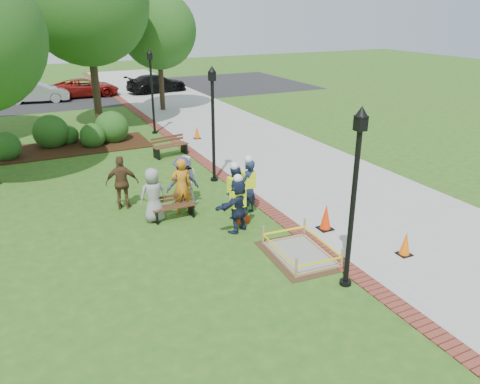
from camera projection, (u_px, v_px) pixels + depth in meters
name	position (u px, v px, depth m)	size (l,w,h in m)	color
ground	(243.00, 242.00, 13.13)	(100.00, 100.00, 0.00)	#285116
sidewalk	(244.00, 138.00, 23.52)	(6.00, 60.00, 0.02)	#9E9E99
brick_edging	(183.00, 146.00, 22.20)	(0.50, 60.00, 0.03)	maroon
mulch_bed	(73.00, 147.00, 21.95)	(7.00, 3.00, 0.05)	#381E0F
parking_lot	(87.00, 94.00, 35.73)	(36.00, 12.00, 0.01)	black
wet_concrete_pad	(301.00, 247.00, 12.34)	(1.84, 2.40, 0.55)	#47331E
bench_near	(173.00, 212.00, 14.51)	(1.35, 0.47, 0.73)	#56351D
bench_far	(170.00, 150.00, 20.66)	(1.66, 0.81, 0.86)	brown
cone_front	(405.00, 244.00, 12.31)	(0.35, 0.35, 0.69)	black
cone_back	(326.00, 218.00, 13.72)	(0.41, 0.41, 0.81)	black
cone_far	(197.00, 133.00, 23.35)	(0.34, 0.34, 0.66)	black
toolbox	(243.00, 220.00, 14.27)	(0.38, 0.21, 0.19)	#98260B
lamp_near	(355.00, 187.00, 10.21)	(0.28, 0.28, 4.26)	black
lamp_mid	(213.00, 116.00, 16.91)	(0.28, 0.28, 4.26)	black
lamp_far	(152.00, 85.00, 23.61)	(0.28, 0.28, 4.26)	black
tree_back	(86.00, 3.00, 23.17)	(6.18, 6.18, 9.47)	#3D2D1E
tree_right	(158.00, 31.00, 28.40)	(4.64, 4.64, 7.18)	#3D2D1E
shrub_a	(8.00, 159.00, 20.35)	(1.29, 1.29, 1.29)	#144917
shrub_b	(53.00, 146.00, 22.20)	(1.63, 1.63, 1.63)	#144917
shrub_c	(94.00, 146.00, 22.20)	(1.20, 1.20, 1.20)	#144917
shrub_d	(113.00, 141.00, 23.04)	(1.62, 1.62, 1.62)	#144917
shrub_e	(70.00, 143.00, 22.67)	(0.98, 0.98, 0.98)	#144917
casual_person_a	(153.00, 195.00, 14.14)	(0.56, 0.38, 1.69)	gray
casual_person_b	(181.00, 186.00, 14.70)	(0.62, 0.44, 1.80)	#C27116
casual_person_c	(186.00, 179.00, 15.47)	(0.63, 0.56, 1.67)	white
casual_person_d	(122.00, 183.00, 15.03)	(0.65, 0.52, 1.77)	brown
casual_person_e	(183.00, 182.00, 15.24)	(0.55, 0.36, 1.69)	#38345B
hivis_worker_a	(238.00, 203.00, 13.47)	(0.61, 0.51, 1.77)	#1C1D49
hivis_worker_b	(248.00, 185.00, 14.62)	(0.68, 0.60, 1.93)	#1D234B
hivis_worker_c	(235.00, 190.00, 14.40)	(0.63, 0.57, 1.80)	#1D2E4B
parked_car_b	(39.00, 102.00, 32.56)	(4.64, 2.02, 1.51)	#BBBBC1
parked_car_c	(87.00, 97.00, 34.65)	(4.38, 1.91, 1.43)	maroon
parked_car_d	(157.00, 92.00, 36.44)	(4.54, 1.97, 1.48)	black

